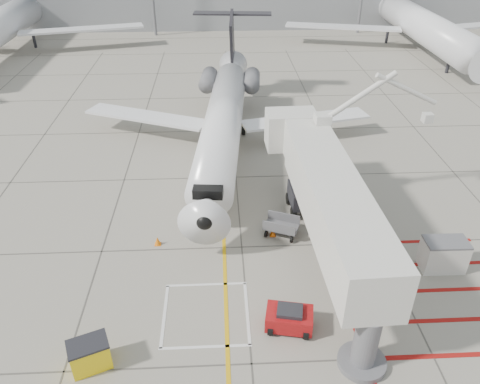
{
  "coord_description": "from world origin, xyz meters",
  "views": [
    {
      "loc": [
        -1.15,
        -17.08,
        17.03
      ],
      "look_at": [
        0.0,
        6.0,
        2.5
      ],
      "focal_mm": 35.0,
      "sensor_mm": 36.0,
      "label": 1
    }
  ],
  "objects_px": {
    "regional_jet": "(220,114)",
    "jet_bridge": "(334,214)",
    "pushback_tug": "(289,318)",
    "spill_bin": "(90,355)"
  },
  "relations": [
    {
      "from": "regional_jet",
      "to": "jet_bridge",
      "type": "bearing_deg",
      "value": -60.14
    },
    {
      "from": "regional_jet",
      "to": "pushback_tug",
      "type": "distance_m",
      "value": 16.71
    },
    {
      "from": "jet_bridge",
      "to": "pushback_tug",
      "type": "height_order",
      "value": "jet_bridge"
    },
    {
      "from": "jet_bridge",
      "to": "spill_bin",
      "type": "xyz_separation_m",
      "value": [
        -11.36,
        -5.65,
        -2.91
      ]
    },
    {
      "from": "jet_bridge",
      "to": "spill_bin",
      "type": "height_order",
      "value": "jet_bridge"
    },
    {
      "from": "regional_jet",
      "to": "spill_bin",
      "type": "relative_size",
      "value": 19.12
    },
    {
      "from": "pushback_tug",
      "to": "spill_bin",
      "type": "distance_m",
      "value": 8.89
    },
    {
      "from": "regional_jet",
      "to": "jet_bridge",
      "type": "distance_m",
      "value": 13.33
    },
    {
      "from": "spill_bin",
      "to": "regional_jet",
      "type": "bearing_deg",
      "value": 50.04
    },
    {
      "from": "pushback_tug",
      "to": "spill_bin",
      "type": "xyz_separation_m",
      "value": [
        -8.73,
        -1.68,
        0.07
      ]
    }
  ]
}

